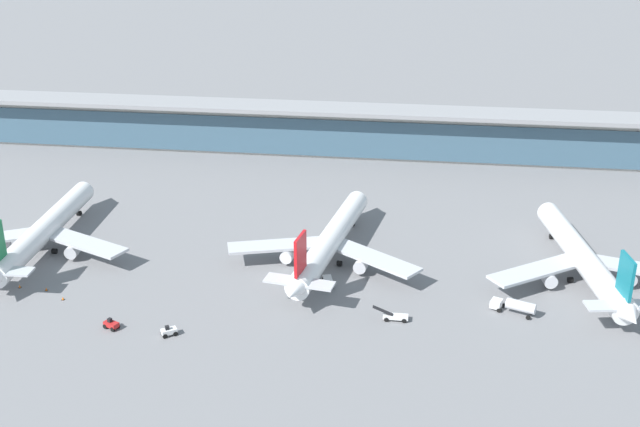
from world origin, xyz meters
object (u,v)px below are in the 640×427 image
object	(u,v)px
airliner_right_stand	(584,259)
safety_cone_charlie	(20,286)
service_truck_under_wing_red	(111,324)
service_truck_on_taxiway_white	(328,281)
safety_cone_delta	(63,298)
service_truck_near_nose_white	(169,331)
airliner_left_stand	(43,231)
airliner_centre_stand	(329,242)
safety_cone_bravo	(46,289)
service_truck_by_tail_white	(515,306)
service_truck_mid_apron_white	(394,316)

from	to	relation	value
airliner_right_stand	safety_cone_charlie	world-z (taller)	airliner_right_stand
service_truck_under_wing_red	service_truck_on_taxiway_white	world-z (taller)	service_truck_on_taxiway_white
safety_cone_delta	service_truck_near_nose_white	bearing A→B (deg)	-21.94
airliner_left_stand	safety_cone_charlie	size ratio (longest dim) A/B	80.31
airliner_left_stand	service_truck_near_nose_white	size ratio (longest dim) A/B	16.90
safety_cone_delta	airliner_centre_stand	bearing A→B (deg)	25.46
safety_cone_bravo	service_truck_on_taxiway_white	bearing A→B (deg)	10.08
airliner_centre_stand	safety_cone_bravo	size ratio (longest dim) A/B	80.19
service_truck_under_wing_red	service_truck_on_taxiway_white	distance (m)	44.23
service_truck_under_wing_red	safety_cone_delta	xyz separation A→B (m)	(-13.67, 9.16, -0.56)
service_truck_by_tail_white	safety_cone_charlie	bearing A→B (deg)	-178.40
airliner_left_stand	airliner_right_stand	xyz separation A→B (m)	(117.65, 1.67, 0.00)
airliner_left_stand	service_truck_mid_apron_white	xyz separation A→B (m)	(79.60, -20.28, -3.91)
airliner_left_stand	service_truck_mid_apron_white	distance (m)	82.23
airliner_left_stand	service_truck_near_nose_white	bearing A→B (deg)	-38.94
service_truck_near_nose_white	safety_cone_charlie	world-z (taller)	service_truck_near_nose_white
service_truck_near_nose_white	airliner_centre_stand	bearing A→B (deg)	53.32
service_truck_under_wing_red	service_truck_by_tail_white	world-z (taller)	service_truck_by_tail_white
service_truck_near_nose_white	safety_cone_charlie	bearing A→B (deg)	159.08
airliner_centre_stand	service_truck_under_wing_red	size ratio (longest dim) A/B	16.95
safety_cone_delta	service_truck_by_tail_white	bearing A→B (deg)	4.17
airliner_left_stand	service_truck_by_tail_white	size ratio (longest dim) A/B	6.37
airliner_centre_stand	service_truck_on_taxiway_white	bearing A→B (deg)	-83.79
airliner_right_stand	safety_cone_delta	distance (m)	106.58
airliner_left_stand	service_truck_on_taxiway_white	size ratio (longest dim) A/B	8.13
service_truck_mid_apron_white	safety_cone_charlie	size ratio (longest dim) A/B	9.72
airliner_centre_stand	service_truck_on_taxiway_white	world-z (taller)	airliner_centre_stand
service_truck_mid_apron_white	service_truck_by_tail_white	world-z (taller)	service_truck_by_tail_white
airliner_centre_stand	service_truck_by_tail_white	size ratio (longest dim) A/B	6.36
safety_cone_bravo	safety_cone_delta	distance (m)	5.96
service_truck_on_taxiway_white	service_truck_near_nose_white	bearing A→B (deg)	-138.67
service_truck_near_nose_white	service_truck_by_tail_white	bearing A→B (deg)	14.58
airliner_centre_stand	safety_cone_bravo	distance (m)	59.54
airliner_centre_stand	safety_cone_delta	size ratio (longest dim) A/B	80.19
service_truck_mid_apron_white	safety_cone_delta	world-z (taller)	service_truck_mid_apron_white
service_truck_by_tail_white	service_truck_on_taxiway_white	distance (m)	37.79
airliner_right_stand	safety_cone_delta	bearing A→B (deg)	-167.60
service_truck_mid_apron_white	airliner_right_stand	bearing A→B (deg)	29.98
airliner_right_stand	safety_cone_delta	size ratio (longest dim) A/B	80.12
safety_cone_delta	service_truck_mid_apron_white	bearing A→B (deg)	0.80
service_truck_under_wing_red	safety_cone_delta	size ratio (longest dim) A/B	4.73
service_truck_near_nose_white	service_truck_by_tail_white	distance (m)	65.93
airliner_right_stand	safety_cone_bravo	bearing A→B (deg)	-169.79
airliner_right_stand	service_truck_mid_apron_white	xyz separation A→B (m)	(-38.05, -21.95, -3.91)
airliner_centre_stand	service_truck_by_tail_white	bearing A→B (deg)	-24.67
airliner_right_stand	service_truck_on_taxiway_white	xyz separation A→B (m)	(-52.25, -9.55, -3.91)
service_truck_under_wing_red	airliner_left_stand	bearing A→B (deg)	131.98
airliner_right_stand	safety_cone_bravo	size ratio (longest dim) A/B	80.12
service_truck_near_nose_white	safety_cone_bravo	distance (m)	32.95
airliner_right_stand	safety_cone_charlie	distance (m)	116.68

